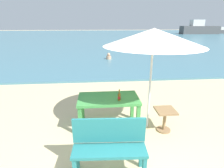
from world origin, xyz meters
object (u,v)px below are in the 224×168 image
picnic_table_green (108,102)px  patio_umbrella (154,37)px  boat_ferry (199,29)px  boat_tanker (223,31)px  side_table_wood (165,117)px  bench_teal_center (109,143)px  beer_bottle_amber (119,96)px  swimmer_person (109,57)px

picnic_table_green → patio_umbrella: 1.74m
boat_ferry → boat_tanker: size_ratio=2.07×
boat_ferry → patio_umbrella: bearing=-121.1°
side_table_wood → bench_teal_center: bench_teal_center is taller
patio_umbrella → boat_ferry: boat_ferry is taller
beer_bottle_amber → boat_ferry: (21.10, 33.89, 0.25)m
patio_umbrella → boat_tanker: patio_umbrella is taller
beer_bottle_amber → boat_ferry: boat_ferry is taller
picnic_table_green → boat_ferry: 39.90m
bench_teal_center → swimmer_person: 9.46m
beer_bottle_amber → bench_teal_center: 1.28m
boat_ferry → picnic_table_green: bearing=-122.3°
patio_umbrella → side_table_wood: (0.35, -0.17, -1.76)m
picnic_table_green → beer_bottle_amber: beer_bottle_amber is taller
bench_teal_center → swimmer_person: bench_teal_center is taller
patio_umbrella → boat_tanker: bearing=52.6°
bench_teal_center → boat_ferry: boat_ferry is taller
patio_umbrella → bench_teal_center: patio_umbrella is taller
boat_ferry → boat_tanker: bearing=8.6°
bench_teal_center → swimmer_person: bearing=86.1°
beer_bottle_amber → patio_umbrella: 1.45m
picnic_table_green → swimmer_person: bearing=86.0°
patio_umbrella → bench_teal_center: 2.25m
boat_tanker → bench_teal_center: bearing=-127.4°
boat_ferry → boat_tanker: (6.18, 0.94, -0.53)m
picnic_table_green → beer_bottle_amber: size_ratio=5.28×
picnic_table_green → swimmer_person: 8.09m
side_table_wood → boat_tanker: boat_tanker is taller
beer_bottle_amber → bench_teal_center: bearing=-104.4°
picnic_table_green → bench_teal_center: 1.38m
swimmer_person → boat_tanker: boat_tanker is taller
patio_umbrella → boat_ferry: bearing=58.9°
picnic_table_green → side_table_wood: picnic_table_green is taller
picnic_table_green → side_table_wood: 1.34m
boat_ferry → boat_tanker: 6.28m
beer_bottle_amber → bench_teal_center: (-0.31, -1.20, -0.31)m
side_table_wood → swimmer_person: bearing=94.9°
patio_umbrella → swimmer_person: patio_umbrella is taller
side_table_wood → boat_tanker: 43.70m
beer_bottle_amber → swimmer_person: size_ratio=0.65×
boat_ferry → beer_bottle_amber: bearing=-121.9°
swimmer_person → patio_umbrella: bearing=-87.5°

